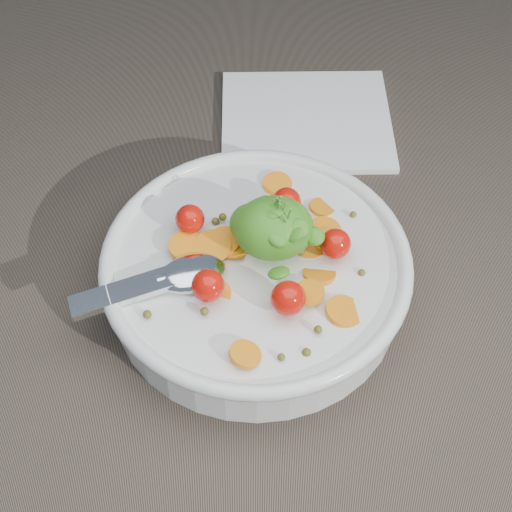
{
  "coord_description": "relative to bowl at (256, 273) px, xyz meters",
  "views": [
    {
      "loc": [
        -0.03,
        -0.4,
        0.51
      ],
      "look_at": [
        -0.02,
        -0.03,
        0.05
      ],
      "focal_mm": 55.0,
      "sensor_mm": 36.0,
      "label": 1
    }
  ],
  "objects": [
    {
      "name": "napkin",
      "position": [
        0.05,
        0.2,
        -0.02
      ],
      "size": [
        0.16,
        0.14,
        0.01
      ],
      "primitive_type": "cube",
      "rotation": [
        0.0,
        0.0,
        0.01
      ],
      "color": "white",
      "rests_on": "ground"
    },
    {
      "name": "ground",
      "position": [
        0.02,
        0.03,
        -0.03
      ],
      "size": [
        6.0,
        6.0,
        0.0
      ],
      "primitive_type": "plane",
      "color": "brown",
      "rests_on": "ground"
    },
    {
      "name": "bowl",
      "position": [
        0.0,
        0.0,
        0.0
      ],
      "size": [
        0.26,
        0.24,
        0.1
      ],
      "color": "white",
      "rests_on": "ground"
    }
  ]
}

